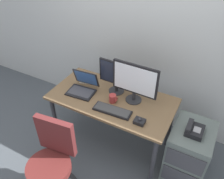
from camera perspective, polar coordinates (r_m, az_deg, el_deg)
ground_plane at (r=3.17m, az=0.00°, el=-12.65°), size 8.00×8.00×0.00m
back_wall at (r=2.87m, az=6.96°, el=16.12°), size 6.00×0.10×2.80m
desk at (r=2.69m, az=0.00°, el=-3.51°), size 1.42×0.72×0.76m
file_cabinet at (r=2.77m, az=18.16°, el=-14.41°), size 0.42×0.53×0.67m
desk_phone at (r=2.49m, az=19.52°, el=-9.31°), size 0.17×0.20×0.09m
office_chair at (r=2.52m, az=-14.37°, el=-17.55°), size 0.52×0.52×0.92m
monitor_main at (r=2.46m, az=5.64°, el=2.05°), size 0.51×0.18×0.46m
monitor_side at (r=2.60m, az=1.11°, el=3.40°), size 0.43×0.18×0.39m
keyboard at (r=2.46m, az=0.08°, el=-5.15°), size 0.42×0.16×0.03m
laptop at (r=2.73m, az=-7.19°, el=0.62°), size 0.33×0.32×0.23m
trackball_mouse at (r=2.34m, az=6.79°, el=-7.74°), size 0.11×0.09×0.07m
coffee_mug at (r=2.55m, az=0.21°, el=-2.23°), size 0.09×0.08×0.09m
paper_notepad at (r=2.94m, az=-6.03°, el=2.67°), size 0.19×0.24×0.01m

